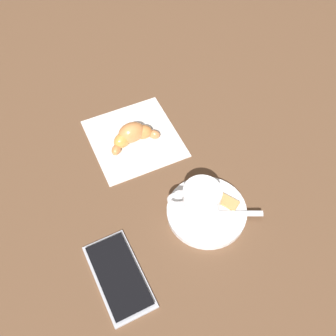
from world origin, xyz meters
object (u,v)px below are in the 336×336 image
object	(u,v)px
sugar_packet	(220,198)
napkin	(134,138)
croissant	(132,135)
cell_phone	(119,276)
espresso_cup	(201,198)
saucer	(207,211)
teaspoon	(209,213)

from	to	relation	value
sugar_packet	napkin	distance (m)	0.21
croissant	cell_phone	bearing A→B (deg)	148.98
espresso_cup	croissant	bearing A→B (deg)	9.91
espresso_cup	sugar_packet	distance (m)	0.04
espresso_cup	napkin	bearing A→B (deg)	8.15
saucer	napkin	size ratio (longest dim) A/B	0.80
teaspoon	cell_phone	distance (m)	0.18
espresso_cup	teaspoon	distance (m)	0.03
espresso_cup	sugar_packet	xyz separation A→B (m)	(-0.01, -0.04, -0.02)
teaspoon	cell_phone	bearing A→B (deg)	96.59
napkin	espresso_cup	bearing A→B (deg)	-171.85
napkin	cell_phone	bearing A→B (deg)	148.59
espresso_cup	croissant	world-z (taller)	espresso_cup
sugar_packet	napkin	world-z (taller)	sugar_packet
teaspoon	cell_phone	xyz separation A→B (m)	(-0.02, 0.18, -0.01)
saucer	cell_phone	bearing A→B (deg)	99.11
espresso_cup	sugar_packet	world-z (taller)	espresso_cup
sugar_packet	cell_phone	world-z (taller)	sugar_packet
sugar_packet	cell_phone	xyz separation A→B (m)	(-0.04, 0.21, -0.01)
espresso_cup	cell_phone	size ratio (longest dim) A/B	0.59
teaspoon	cell_phone	world-z (taller)	teaspoon
saucer	cell_phone	world-z (taller)	saucer
espresso_cup	teaspoon	xyz separation A→B (m)	(-0.02, -0.00, -0.02)
saucer	espresso_cup	distance (m)	0.03
saucer	napkin	bearing A→B (deg)	9.37
espresso_cup	saucer	bearing A→B (deg)	-153.37
napkin	cell_phone	xyz separation A→B (m)	(-0.24, 0.14, 0.00)
sugar_packet	napkin	size ratio (longest dim) A/B	0.39
saucer	teaspoon	world-z (taller)	teaspoon
croissant	saucer	bearing A→B (deg)	-168.96
saucer	sugar_packet	xyz separation A→B (m)	(0.01, -0.03, 0.01)
saucer	teaspoon	xyz separation A→B (m)	(-0.01, 0.00, 0.01)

